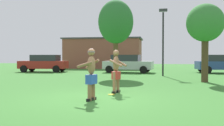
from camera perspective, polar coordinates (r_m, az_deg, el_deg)
name	(u,v)px	position (r m, az deg, el deg)	size (l,w,h in m)	color
ground_plane	(95,99)	(9.16, -3.75, -7.77)	(80.00, 80.00, 0.00)	#38752D
player_with_cap	(91,72)	(8.72, -4.55, -1.86)	(0.70, 0.77, 1.74)	black
player_in_red	(116,70)	(10.47, 0.94, -1.55)	(0.68, 0.80, 1.73)	black
frisbee	(111,94)	(10.04, -0.16, -6.87)	(0.25, 0.25, 0.03)	yellow
car_red_near_post	(44,63)	(25.09, -14.57, 0.00)	(4.41, 2.26, 1.58)	maroon
car_blue_mid_lot	(222,63)	(24.63, 22.73, -0.10)	(4.48, 2.43, 1.58)	#2D478C
car_silver_far_end	(128,63)	(23.27, 3.43, -0.07)	(4.47, 2.41, 1.58)	silver
lamp_post	(163,34)	(19.75, 11.05, 6.20)	(0.60, 0.24, 4.94)	black
outbuilding_behind_lot	(104,53)	(32.11, -1.78, 2.15)	(9.27, 5.05, 3.62)	brown
tree_left_field	(116,22)	(18.36, 0.83, 8.82)	(2.44, 2.44, 5.35)	brown
tree_right_field	(205,24)	(15.80, 19.61, 7.97)	(2.10, 2.10, 4.42)	#4C3823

